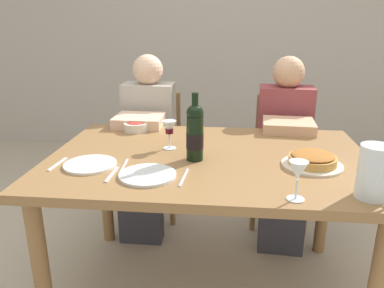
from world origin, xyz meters
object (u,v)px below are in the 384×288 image
dinner_plate_right_setting (90,165)px  chair_left (154,146)px  wine_glass_right_diner (169,129)px  chair_right (280,151)px  water_pitcher (374,175)px  salad_bowl (136,126)px  diner_left (146,140)px  dining_table (209,174)px  dinner_plate_left_setting (148,175)px  baked_tart (312,160)px  wine_glass_left_diner (298,172)px  diner_right (284,145)px  wine_bottle (195,132)px

dinner_plate_right_setting → chair_left: size_ratio=0.26×
wine_glass_right_diner → chair_right: (0.66, 0.78, -0.37)m
water_pitcher → chair_right: water_pitcher is taller
salad_bowl → diner_left: (-0.01, 0.28, -0.17)m
dining_table → chair_left: size_ratio=1.72×
dinner_plate_left_setting → diner_left: bearing=103.0°
baked_tart → wine_glass_left_diner: (-0.12, -0.34, 0.08)m
baked_tart → wine_glass_right_diner: wine_glass_right_diner is taller
wine_glass_right_diner → diner_right: (0.64, 0.54, -0.25)m
water_pitcher → diner_right: bearing=99.3°
water_pitcher → chair_left: (-1.06, 1.27, -0.35)m
chair_right → salad_bowl: bearing=32.1°
water_pitcher → diner_left: 1.50m
wine_bottle → salad_bowl: wine_bottle is taller
wine_bottle → wine_glass_right_diner: wine_bottle is taller
dining_table → chair_left: (-0.45, 0.89, -0.17)m
wine_bottle → dinner_plate_right_setting: bearing=-164.6°
dinner_plate_left_setting → diner_left: (-0.21, 0.93, -0.15)m
diner_left → baked_tart: bearing=141.2°
water_pitcher → diner_right: size_ratio=0.17×
wine_glass_left_diner → dinner_plate_right_setting: size_ratio=0.64×
baked_tart → wine_bottle: bearing=176.9°
wine_glass_right_diner → diner_right: size_ratio=0.12×
salad_bowl → dinner_plate_right_setting: (-0.07, -0.56, -0.02)m
chair_left → chair_right: size_ratio=1.00×
wine_glass_right_diner → diner_right: diner_right is taller
wine_glass_left_diner → water_pitcher: bearing=9.7°
dinner_plate_right_setting → diner_right: 1.26m
chair_left → diner_left: (-0.00, -0.24, 0.12)m
water_pitcher → wine_glass_left_diner: (-0.27, -0.05, 0.02)m
wine_bottle → wine_glass_right_diner: size_ratio=2.17×
dining_table → diner_right: diner_right is taller
baked_tart → wine_glass_right_diner: 0.69m
diner_left → dining_table: bearing=125.0°
wine_glass_right_diner → dinner_plate_left_setting: 0.37m
wine_glass_left_diner → baked_tart: bearing=69.8°
salad_bowl → chair_left: (-0.01, 0.51, -0.29)m
baked_tart → diner_right: bearing=91.2°
wine_glass_right_diner → chair_left: size_ratio=0.16×
dinner_plate_left_setting → dinner_plate_right_setting: size_ratio=1.03×
dining_table → wine_glass_left_diner: bearing=-51.9°
chair_left → chair_right: bearing=178.7°
chair_left → diner_left: 0.26m
wine_glass_right_diner → wine_glass_left_diner: bearing=-43.6°
diner_left → chair_right: diner_left is taller
dinner_plate_right_setting → chair_left: 1.11m
baked_tart → dinner_plate_left_setting: bearing=-165.0°
water_pitcher → wine_glass_right_diner: water_pitcher is taller
water_pitcher → dinner_plate_left_setting: water_pitcher is taller
baked_tart → wine_glass_left_diner: size_ratio=1.80×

